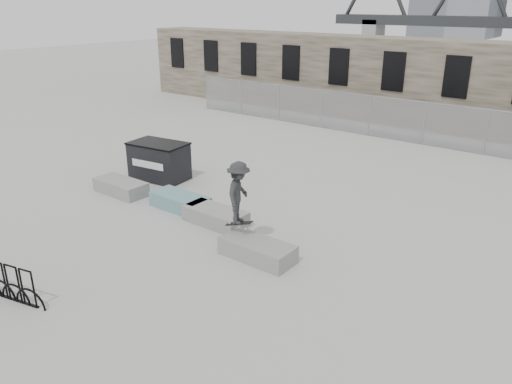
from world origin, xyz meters
TOP-DOWN VIEW (x-y plane):
  - ground at (0.00, 0.00)m, footprint 120.00×120.00m
  - stone_wall at (0.00, 16.24)m, footprint 36.00×2.58m
  - chainlink_fence at (-0.00, 12.50)m, footprint 22.06×0.06m
  - planter_far_left at (-3.27, -0.20)m, footprint 2.00×0.90m
  - planter_center_left at (-0.64, 0.10)m, footprint 2.00×0.90m
  - planter_center_right at (1.06, -0.07)m, footprint 2.00×0.90m
  - planter_offset at (3.40, -1.02)m, footprint 2.00×0.90m
  - dumpster at (-3.37, 1.71)m, footprint 2.29×1.57m
  - skateboarder at (2.66, -0.88)m, footprint 1.00×1.25m

SIDE VIEW (x-z plane):
  - ground at x=0.00m, z-range 0.00..0.00m
  - planter_far_left at x=-3.27m, z-range 0.02..0.50m
  - planter_center_left at x=-0.64m, z-range 0.02..0.50m
  - planter_center_right at x=1.06m, z-range 0.02..0.50m
  - planter_offset at x=3.40m, z-range 0.02..0.50m
  - dumpster at x=-3.37m, z-range 0.01..1.41m
  - chainlink_fence at x=0.00m, z-range 0.03..2.05m
  - skateboarder at x=2.66m, z-range 0.70..2.55m
  - stone_wall at x=0.00m, z-range 0.01..4.51m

